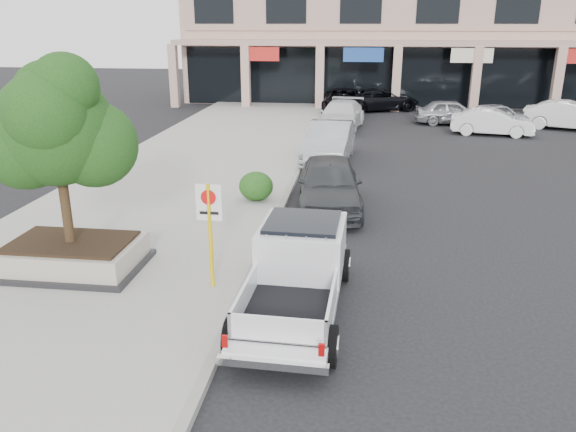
% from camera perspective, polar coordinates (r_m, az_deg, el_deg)
% --- Properties ---
extents(ground, '(120.00, 120.00, 0.00)m').
position_cam_1_polar(ground, '(12.35, 2.91, -7.77)').
color(ground, black).
rests_on(ground, ground).
extents(sidewalk, '(8.00, 52.00, 0.15)m').
position_cam_1_polar(sidewalk, '(18.94, -12.39, 1.74)').
color(sidewalk, gray).
rests_on(sidewalk, ground).
extents(curb, '(0.20, 52.00, 0.15)m').
position_cam_1_polar(curb, '(18.01, -0.46, 1.30)').
color(curb, gray).
rests_on(curb, ground).
extents(strip_mall, '(40.55, 12.43, 9.50)m').
position_cam_1_polar(strip_mall, '(45.51, 17.28, 17.22)').
color(strip_mall, tan).
rests_on(strip_mall, ground).
extents(planter, '(3.20, 2.20, 0.68)m').
position_cam_1_polar(planter, '(13.93, -21.06, -3.73)').
color(planter, black).
rests_on(planter, sidewalk).
extents(planter_tree, '(2.90, 2.55, 4.00)m').
position_cam_1_polar(planter_tree, '(13.21, -21.74, 8.33)').
color(planter_tree, black).
rests_on(planter_tree, planter).
extents(no_parking_sign, '(0.55, 0.09, 2.30)m').
position_cam_1_polar(no_parking_sign, '(11.83, -7.95, -0.56)').
color(no_parking_sign, yellow).
rests_on(no_parking_sign, sidewalk).
extents(hedge, '(1.10, 0.99, 0.93)m').
position_cam_1_polar(hedge, '(17.98, -3.27, 3.05)').
color(hedge, '#164112').
rests_on(hedge, sidewalk).
extents(pickup_truck, '(2.11, 5.31, 1.65)m').
position_cam_1_polar(pickup_truck, '(11.20, 0.81, -6.01)').
color(pickup_truck, white).
rests_on(pickup_truck, ground).
extents(curb_car_a, '(2.34, 4.93, 1.63)m').
position_cam_1_polar(curb_car_a, '(17.53, 4.23, 3.27)').
color(curb_car_a, '#313437').
rests_on(curb_car_a, ground).
extents(curb_car_b, '(2.10, 5.11, 1.65)m').
position_cam_1_polar(curb_car_b, '(23.77, 4.21, 7.49)').
color(curb_car_b, '#9FA2A7').
rests_on(curb_car_b, ground).
extents(curb_car_c, '(2.78, 5.48, 1.52)m').
position_cam_1_polar(curb_car_c, '(31.22, 5.38, 10.13)').
color(curb_car_c, silver).
rests_on(curb_car_c, ground).
extents(curb_car_d, '(2.67, 5.66, 1.56)m').
position_cam_1_polar(curb_car_d, '(36.94, 5.64, 11.53)').
color(curb_car_d, black).
rests_on(curb_car_d, ground).
extents(lot_car_a, '(4.34, 2.89, 1.37)m').
position_cam_1_polar(lot_car_a, '(33.71, 20.49, 9.55)').
color(lot_car_a, '#96979D').
rests_on(lot_car_a, ground).
extents(lot_car_b, '(4.31, 2.09, 1.36)m').
position_cam_1_polar(lot_car_b, '(31.37, 20.03, 8.96)').
color(lot_car_b, silver).
rests_on(lot_car_b, ground).
extents(lot_car_d, '(5.79, 4.29, 1.46)m').
position_cam_1_polar(lot_car_d, '(38.49, 9.30, 11.60)').
color(lot_car_d, black).
rests_on(lot_car_d, ground).
extents(lot_car_e, '(4.20, 1.82, 1.41)m').
position_cam_1_polar(lot_car_e, '(34.05, 16.28, 10.10)').
color(lot_car_e, '#999AA0').
rests_on(lot_car_e, ground).
extents(lot_car_f, '(4.93, 3.09, 1.54)m').
position_cam_1_polar(lot_car_f, '(34.62, 26.66, 9.10)').
color(lot_car_f, silver).
rests_on(lot_car_f, ground).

